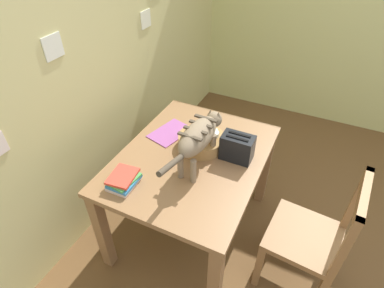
{
  "coord_description": "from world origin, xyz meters",
  "views": [
    {
      "loc": [
        -1.33,
        0.43,
        2.05
      ],
      "look_at": [
        0.04,
        1.09,
        0.83
      ],
      "focal_mm": 29.15,
      "sensor_mm": 36.0,
      "label": 1
    }
  ],
  "objects_px": {
    "cat": "(199,136)",
    "toaster": "(237,147)",
    "coffee_mug": "(213,137)",
    "wooden_chair_near": "(312,237)",
    "saucer_bowl": "(213,143)",
    "dining_table": "(192,167)",
    "magazine": "(170,132)",
    "book_stack": "(123,180)",
    "wicker_basket": "(201,141)"
  },
  "relations": [
    {
      "from": "coffee_mug",
      "to": "wicker_basket",
      "type": "distance_m",
      "value": 0.08
    },
    {
      "from": "cat",
      "to": "magazine",
      "type": "height_order",
      "value": "cat"
    },
    {
      "from": "coffee_mug",
      "to": "wooden_chair_near",
      "type": "bearing_deg",
      "value": -106.64
    },
    {
      "from": "cat",
      "to": "coffee_mug",
      "type": "relative_size",
      "value": 5.95
    },
    {
      "from": "magazine",
      "to": "wooden_chair_near",
      "type": "height_order",
      "value": "wooden_chair_near"
    },
    {
      "from": "dining_table",
      "to": "wooden_chair_near",
      "type": "height_order",
      "value": "wooden_chair_near"
    },
    {
      "from": "dining_table",
      "to": "cat",
      "type": "distance_m",
      "value": 0.32
    },
    {
      "from": "wicker_basket",
      "to": "toaster",
      "type": "height_order",
      "value": "toaster"
    },
    {
      "from": "coffee_mug",
      "to": "toaster",
      "type": "height_order",
      "value": "toaster"
    },
    {
      "from": "saucer_bowl",
      "to": "wooden_chair_near",
      "type": "relative_size",
      "value": 0.2
    },
    {
      "from": "coffee_mug",
      "to": "toaster",
      "type": "xyz_separation_m",
      "value": [
        -0.06,
        -0.18,
        0.01
      ]
    },
    {
      "from": "dining_table",
      "to": "wicker_basket",
      "type": "xyz_separation_m",
      "value": [
        0.12,
        -0.01,
        0.14
      ]
    },
    {
      "from": "dining_table",
      "to": "toaster",
      "type": "xyz_separation_m",
      "value": [
        0.11,
        -0.26,
        0.18
      ]
    },
    {
      "from": "toaster",
      "to": "saucer_bowl",
      "type": "bearing_deg",
      "value": 73.8
    },
    {
      "from": "cat",
      "to": "coffee_mug",
      "type": "xyz_separation_m",
      "value": [
        0.21,
        -0.01,
        -0.15
      ]
    },
    {
      "from": "cat",
      "to": "saucer_bowl",
      "type": "height_order",
      "value": "cat"
    },
    {
      "from": "dining_table",
      "to": "saucer_bowl",
      "type": "xyz_separation_m",
      "value": [
        0.16,
        -0.08,
        0.11
      ]
    },
    {
      "from": "cat",
      "to": "toaster",
      "type": "distance_m",
      "value": 0.28
    },
    {
      "from": "dining_table",
      "to": "magazine",
      "type": "height_order",
      "value": "magazine"
    },
    {
      "from": "coffee_mug",
      "to": "wicker_basket",
      "type": "bearing_deg",
      "value": 124.5
    },
    {
      "from": "magazine",
      "to": "coffee_mug",
      "type": "bearing_deg",
      "value": -74.59
    },
    {
      "from": "book_stack",
      "to": "wooden_chair_near",
      "type": "distance_m",
      "value": 1.17
    },
    {
      "from": "cat",
      "to": "coffee_mug",
      "type": "distance_m",
      "value": 0.26
    },
    {
      "from": "wicker_basket",
      "to": "wooden_chair_near",
      "type": "relative_size",
      "value": 0.34
    },
    {
      "from": "wooden_chair_near",
      "to": "saucer_bowl",
      "type": "bearing_deg",
      "value": 78.43
    },
    {
      "from": "book_stack",
      "to": "wicker_basket",
      "type": "distance_m",
      "value": 0.58
    },
    {
      "from": "dining_table",
      "to": "wicker_basket",
      "type": "bearing_deg",
      "value": -5.39
    },
    {
      "from": "book_stack",
      "to": "wooden_chair_near",
      "type": "bearing_deg",
      "value": -72.47
    },
    {
      "from": "dining_table",
      "to": "coffee_mug",
      "type": "height_order",
      "value": "coffee_mug"
    },
    {
      "from": "wicker_basket",
      "to": "book_stack",
      "type": "bearing_deg",
      "value": 153.48
    },
    {
      "from": "wicker_basket",
      "to": "wooden_chair_near",
      "type": "bearing_deg",
      "value": -102.37
    },
    {
      "from": "dining_table",
      "to": "saucer_bowl",
      "type": "bearing_deg",
      "value": -25.51
    },
    {
      "from": "saucer_bowl",
      "to": "toaster",
      "type": "relative_size",
      "value": 0.92
    },
    {
      "from": "dining_table",
      "to": "wooden_chair_near",
      "type": "bearing_deg",
      "value": -94.08
    },
    {
      "from": "coffee_mug",
      "to": "wooden_chair_near",
      "type": "distance_m",
      "value": 0.86
    },
    {
      "from": "saucer_bowl",
      "to": "wicker_basket",
      "type": "distance_m",
      "value": 0.08
    },
    {
      "from": "wooden_chair_near",
      "to": "dining_table",
      "type": "bearing_deg",
      "value": 90.73
    },
    {
      "from": "toaster",
      "to": "wooden_chair_near",
      "type": "relative_size",
      "value": 0.22
    },
    {
      "from": "cat",
      "to": "toaster",
      "type": "height_order",
      "value": "cat"
    },
    {
      "from": "wooden_chair_near",
      "to": "cat",
      "type": "bearing_deg",
      "value": 93.99
    },
    {
      "from": "wooden_chair_near",
      "to": "book_stack",
      "type": "bearing_deg",
      "value": 112.33
    },
    {
      "from": "wicker_basket",
      "to": "toaster",
      "type": "distance_m",
      "value": 0.25
    },
    {
      "from": "cat",
      "to": "saucer_bowl",
      "type": "bearing_deg",
      "value": 90.0
    },
    {
      "from": "coffee_mug",
      "to": "wicker_basket",
      "type": "xyz_separation_m",
      "value": [
        -0.05,
        0.07,
        -0.03
      ]
    },
    {
      "from": "saucer_bowl",
      "to": "magazine",
      "type": "distance_m",
      "value": 0.33
    },
    {
      "from": "cat",
      "to": "toaster",
      "type": "xyz_separation_m",
      "value": [
        0.16,
        -0.19,
        -0.13
      ]
    },
    {
      "from": "wicker_basket",
      "to": "wooden_chair_near",
      "type": "distance_m",
      "value": 0.9
    },
    {
      "from": "magazine",
      "to": "book_stack",
      "type": "xyz_separation_m",
      "value": [
        -0.56,
        -0.0,
        0.03
      ]
    },
    {
      "from": "dining_table",
      "to": "wooden_chair_near",
      "type": "relative_size",
      "value": 1.24
    },
    {
      "from": "cat",
      "to": "wicker_basket",
      "type": "bearing_deg",
      "value": 111.1
    }
  ]
}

